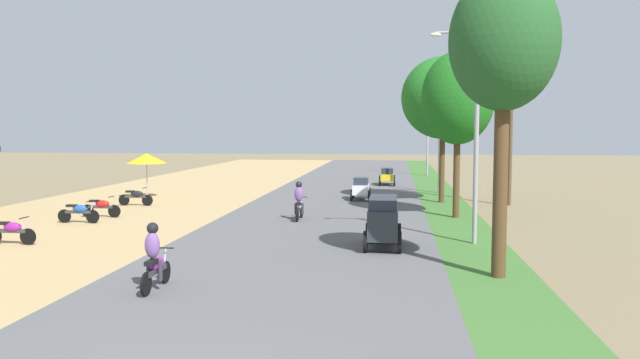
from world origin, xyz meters
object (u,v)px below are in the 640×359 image
object	(u,v)px
car_van_charcoal	(383,219)
car_sedan_yellow	(387,175)
median_tree_third	(443,98)
streetlamp_mid	(440,124)
parked_motorbike_sixth	(136,196)
streetlamp_far	(428,121)
median_tree_second	(458,99)
parked_motorbike_third	(11,230)
streetlamp_near	(477,119)
utility_pole_near	(511,105)
motorbike_ahead_second	(299,202)
median_tree_nearest	(504,44)
motorbike_foreground_rider	(155,258)
parked_motorbike_fourth	(79,211)
vendor_umbrella	(147,158)
car_hatchback_white	(361,188)
parked_motorbike_fifth	(101,206)

from	to	relation	value
car_van_charcoal	car_sedan_yellow	size ratio (longest dim) A/B	1.07
median_tree_third	streetlamp_mid	size ratio (longest dim) A/B	1.07
parked_motorbike_sixth	streetlamp_far	distance (m)	27.64
median_tree_second	streetlamp_mid	size ratio (longest dim) A/B	1.01
parked_motorbike_sixth	streetlamp_mid	world-z (taller)	streetlamp_mid
parked_motorbike_third	streetlamp_mid	bearing A→B (deg)	50.84
streetlamp_near	utility_pole_near	size ratio (longest dim) A/B	0.73
utility_pole_near	car_van_charcoal	distance (m)	14.85
parked_motorbike_third	motorbike_ahead_second	world-z (taller)	motorbike_ahead_second
car_van_charcoal	median_tree_nearest	bearing A→B (deg)	-49.28
car_sedan_yellow	car_van_charcoal	bearing A→B (deg)	-89.68
streetlamp_far	motorbike_ahead_second	world-z (taller)	streetlamp_far
streetlamp_near	median_tree_third	bearing A→B (deg)	91.07
median_tree_second	motorbike_foreground_rider	distance (m)	16.57
car_sedan_yellow	utility_pole_near	bearing A→B (deg)	-57.75
streetlamp_far	car_sedan_yellow	world-z (taller)	streetlamp_far
median_tree_nearest	median_tree_third	distance (m)	16.83
streetlamp_near	streetlamp_mid	bearing A→B (deg)	90.00
median_tree_second	car_sedan_yellow	distance (m)	16.40
parked_motorbike_sixth	streetlamp_far	size ratio (longest dim) A/B	0.23
parked_motorbike_fourth	motorbike_ahead_second	distance (m)	9.14
vendor_umbrella	car_hatchback_white	xyz separation A→B (m)	(12.00, 0.55, -1.56)
parked_motorbike_third	streetlamp_near	xyz separation A→B (m)	(15.55, 2.05, 3.72)
streetlamp_mid	streetlamp_far	bearing A→B (deg)	90.00
median_tree_second	motorbike_ahead_second	distance (m)	8.22
parked_motorbike_sixth	median_tree_third	size ratio (longest dim) A/B	0.23
streetlamp_near	car_sedan_yellow	size ratio (longest dim) A/B	3.21
parked_motorbike_third	parked_motorbike_fourth	world-z (taller)	same
motorbike_ahead_second	parked_motorbike_fifth	bearing A→B (deg)	-179.29
parked_motorbike_third	median_tree_third	bearing A→B (deg)	42.50
car_hatchback_white	car_sedan_yellow	world-z (taller)	car_hatchback_white
parked_motorbike_fifth	median_tree_second	world-z (taller)	median_tree_second
median_tree_nearest	motorbike_ahead_second	size ratio (longest dim) A/B	4.41
parked_motorbike_third	motorbike_ahead_second	size ratio (longest dim) A/B	1.00
vendor_umbrella	car_van_charcoal	xyz separation A→B (m)	(13.45, -13.22, -1.28)
car_sedan_yellow	streetlamp_far	bearing A→B (deg)	70.94
parked_motorbike_sixth	motorbike_foreground_rider	xyz separation A→B (m)	(7.32, -15.93, 0.30)
parked_motorbike_fourth	median_tree_nearest	xyz separation A→B (m)	(15.72, -7.60, 5.57)
parked_motorbike_third	utility_pole_near	world-z (taller)	utility_pole_near
parked_motorbike_fifth	car_hatchback_white	bearing A→B (deg)	36.10
median_tree_second	parked_motorbike_fifth	bearing A→B (deg)	-173.38
utility_pole_near	motorbike_ahead_second	distance (m)	12.89
motorbike_ahead_second	streetlamp_near	bearing A→B (deg)	-34.39
streetlamp_mid	streetlamp_far	xyz separation A→B (m)	(0.00, 13.98, 0.35)
streetlamp_far	car_van_charcoal	bearing A→B (deg)	-95.46
streetlamp_far	streetlamp_near	bearing A→B (deg)	-90.00
parked_motorbike_fourth	median_tree_nearest	distance (m)	18.32
parked_motorbike_fifth	streetlamp_near	world-z (taller)	streetlamp_near
streetlamp_near	car_sedan_yellow	bearing A→B (deg)	98.39
median_tree_third	streetlamp_far	xyz separation A→B (m)	(0.22, 19.03, -0.99)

